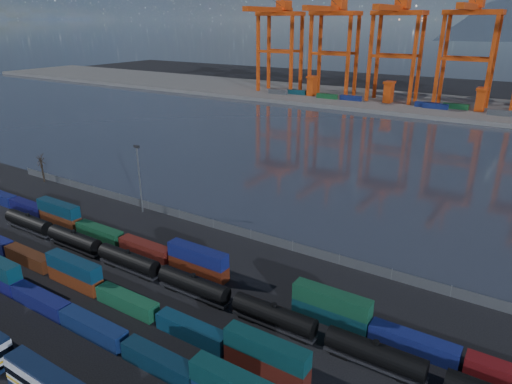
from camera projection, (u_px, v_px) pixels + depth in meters
The scene contains 13 objects.
ground at pixel (157, 304), 74.63m from camera, with size 700.00×700.00×0.00m, color black.
harbor_water at pixel (373, 154), 157.33m from camera, with size 700.00×700.00×0.00m, color #2A303C.
far_quay at pixel (440, 106), 239.69m from camera, with size 700.00×70.00×2.00m, color #514F4C.
container_row_south at pixel (62, 308), 69.97m from camera, with size 140.19×2.51×5.36m.
container_row_mid at pixel (121, 296), 73.41m from camera, with size 129.47×2.44×5.20m.
container_row_north at pixel (188, 261), 83.95m from camera, with size 141.07×2.49×5.31m.
tanker_string at pixel (232, 300), 71.98m from camera, with size 122.33×2.97×4.25m.
waterfront_fence at pixel (251, 235), 96.33m from camera, with size 160.12×0.12×2.20m.
bare_tree at pixel (42, 168), 129.23m from camera, with size 2.24×2.19×8.35m.
yard_light_mast at pixel (139, 175), 106.93m from camera, with size 1.60×0.40×16.60m.
gantry_cranes at pixel (433, 24), 223.79m from camera, with size 200.98×49.88×67.55m.
quay_containers at pixel (412, 104), 232.96m from camera, with size 172.58×10.99×2.60m.
straddle_carriers at pixel (433, 95), 230.65m from camera, with size 140.00×7.00×11.10m.
Camera 1 is at (47.73, -44.60, 43.57)m, focal length 32.00 mm.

